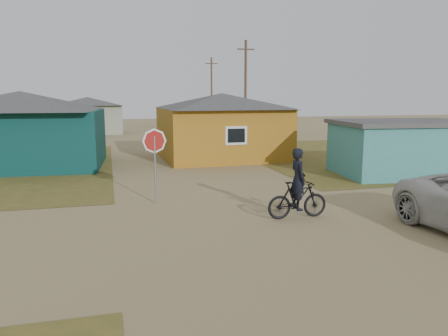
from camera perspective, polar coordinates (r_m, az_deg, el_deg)
The scene contains 12 objects.
ground at distance 12.69m, azimuth 4.76°, elevation -7.93°, with size 120.00×120.00×0.00m, color #968156.
grass_ne at distance 30.61m, azimuth 21.58°, elevation 1.74°, with size 20.00×18.00×0.00m, color brown.
house_teal at distance 25.34m, azimuth -24.89°, elevation 4.70°, with size 8.93×7.08×4.00m.
house_yellow at distance 26.29m, azimuth -0.26°, elevation 5.62°, with size 7.72×6.76×3.90m.
shed_turquoise at distance 22.61m, azimuth 22.28°, elevation 2.50°, with size 6.71×4.93×2.60m.
house_pale_west at distance 45.47m, azimuth -17.33°, elevation 6.66°, with size 7.04×6.15×3.60m.
house_beige_east at distance 53.33m, azimuth 0.52°, elevation 7.45°, with size 6.95×6.05×3.60m.
house_pale_north at distance 58.28m, azimuth -24.78°, elevation 6.66°, with size 6.28×5.81×3.40m.
utility_pole_near at distance 35.03m, azimuth 2.82°, elevation 10.08°, with size 1.40×0.20×8.00m.
utility_pole_far at distance 50.74m, azimuth -1.64°, elevation 9.92°, with size 1.40×0.20×8.00m.
stop_sign at distance 15.37m, azimuth -9.05°, elevation 2.46°, with size 0.86×0.20×2.66m.
cyclist at distance 13.72m, azimuth 9.59°, elevation -3.23°, with size 1.95×0.70×2.20m.
Camera 1 is at (-4.09, -11.39, 3.80)m, focal length 35.00 mm.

